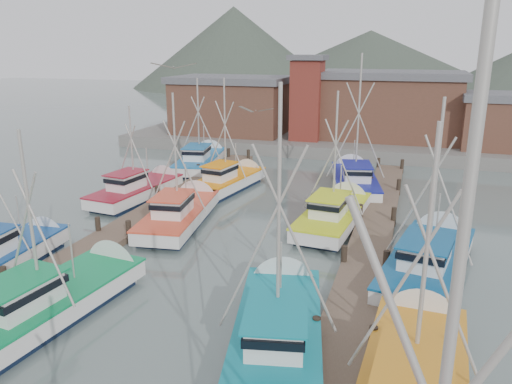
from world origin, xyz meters
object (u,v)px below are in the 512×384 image
(boat_8, at_px, (182,212))
(boat_12, at_px, (230,180))
(lookout_tower, at_px, (307,97))
(boat_4, at_px, (57,298))

(boat_8, distance_m, boat_12, 8.13)
(lookout_tower, height_order, boat_8, lookout_tower)
(boat_8, bearing_deg, lookout_tower, 76.05)
(boat_8, bearing_deg, boat_4, -98.12)
(boat_12, bearing_deg, boat_8, -81.63)
(boat_4, distance_m, boat_12, 19.66)
(lookout_tower, distance_m, boat_12, 17.09)
(lookout_tower, relative_size, boat_8, 0.90)
(boat_4, distance_m, boat_8, 11.53)
(lookout_tower, xyz_separation_m, boat_12, (-2.37, -16.21, -4.87))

